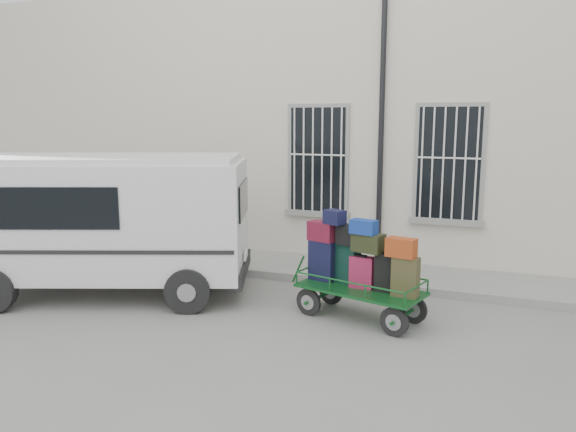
% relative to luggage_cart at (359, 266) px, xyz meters
% --- Properties ---
extents(ground, '(80.00, 80.00, 0.00)m').
position_rel_luggage_cart_xyz_m(ground, '(-1.25, 0.12, -0.85)').
color(ground, slate).
rests_on(ground, ground).
extents(building, '(24.00, 5.15, 6.00)m').
position_rel_luggage_cart_xyz_m(building, '(-1.25, 5.62, 2.14)').
color(building, beige).
rests_on(building, ground).
extents(sidewalk, '(24.00, 1.70, 0.15)m').
position_rel_luggage_cart_xyz_m(sidewalk, '(-1.25, 2.32, -0.78)').
color(sidewalk, gray).
rests_on(sidewalk, ground).
extents(luggage_cart, '(2.34, 1.39, 1.70)m').
position_rel_luggage_cart_xyz_m(luggage_cart, '(0.00, 0.00, 0.00)').
color(luggage_cart, black).
rests_on(luggage_cart, ground).
extents(van, '(5.31, 3.61, 2.49)m').
position_rel_luggage_cart_xyz_m(van, '(-4.49, -0.34, 0.57)').
color(van, silver).
rests_on(van, ground).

